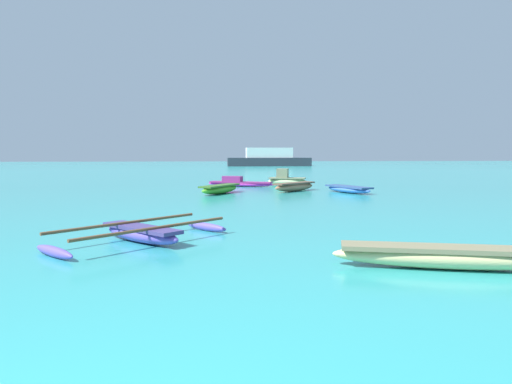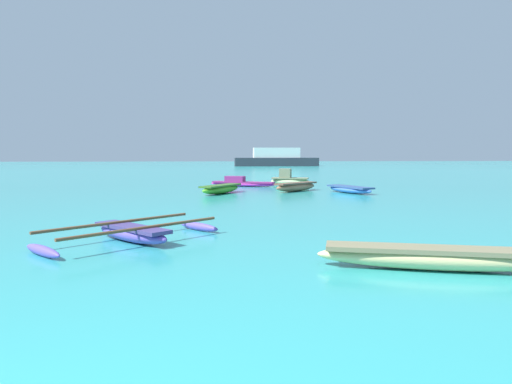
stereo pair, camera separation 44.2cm
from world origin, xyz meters
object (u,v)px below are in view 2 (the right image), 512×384
at_px(moored_boat_2, 350,189).
at_px(moored_boat_3, 221,189).
at_px(moored_boat_1, 132,233).
at_px(moored_boat_0, 242,183).
at_px(distant_ferry, 276,159).
at_px(moored_boat_5, 436,257).
at_px(moored_boat_4, 296,186).
at_px(moored_boat_6, 289,180).

xyz_separation_m(moored_boat_2, moored_boat_3, (-6.43, 0.27, 0.04)).
bearing_deg(moored_boat_1, moored_boat_0, 125.78).
bearing_deg(distant_ferry, moored_boat_5, -95.57).
bearing_deg(moored_boat_0, moored_boat_4, -32.08).
height_order(moored_boat_3, distant_ferry, distant_ferry).
bearing_deg(distant_ferry, moored_boat_3, -100.91).
height_order(moored_boat_2, moored_boat_4, moored_boat_4).
distance_m(moored_boat_1, moored_boat_5, 6.29).
bearing_deg(distant_ferry, moored_boat_2, -93.76).
distance_m(moored_boat_0, moored_boat_6, 2.99).
bearing_deg(moored_boat_0, moored_boat_1, -77.62).
distance_m(moored_boat_3, moored_boat_6, 6.81).
height_order(moored_boat_6, distant_ferry, distant_ferry).
bearing_deg(moored_boat_6, moored_boat_4, -76.81).
height_order(moored_boat_1, moored_boat_3, moored_boat_3).
bearing_deg(moored_boat_0, moored_boat_2, -21.24).
distance_m(moored_boat_4, moored_boat_6, 4.29).
xyz_separation_m(moored_boat_1, moored_boat_3, (2.17, 12.18, 0.05)).
bearing_deg(moored_boat_3, moored_boat_5, -134.38).
bearing_deg(moored_boat_1, moored_boat_6, 117.09).
height_order(moored_boat_0, moored_boat_1, moored_boat_0).
relative_size(moored_boat_4, moored_boat_5, 0.69).
xyz_separation_m(moored_boat_0, moored_boat_2, (5.10, -5.14, -0.02)).
bearing_deg(moored_boat_2, moored_boat_0, -157.60).
xyz_separation_m(moored_boat_1, moored_boat_5, (5.52, -3.02, 0.02)).
height_order(moored_boat_3, moored_boat_5, moored_boat_3).
height_order(moored_boat_5, distant_ferry, distant_ferry).
distance_m(moored_boat_0, moored_boat_3, 5.05).
bearing_deg(moored_boat_5, moored_boat_3, 118.43).
distance_m(moored_boat_4, moored_boat_5, 16.22).
height_order(moored_boat_4, moored_boat_5, moored_boat_4).
bearing_deg(moored_boat_4, moored_boat_3, 152.93).
bearing_deg(moored_boat_1, moored_boat_4, 112.55).
bearing_deg(moored_boat_6, moored_boat_5, -74.67).
height_order(moored_boat_2, moored_boat_6, moored_boat_6).
xyz_separation_m(moored_boat_2, moored_boat_5, (-3.08, -14.93, 0.02)).
height_order(moored_boat_4, distant_ferry, distant_ferry).
bearing_deg(moored_boat_6, moored_boat_3, -111.13).
distance_m(moored_boat_1, moored_boat_4, 14.53).
height_order(moored_boat_1, moored_boat_6, moored_boat_6).
distance_m(moored_boat_1, moored_boat_6, 18.62).
xyz_separation_m(moored_boat_0, moored_boat_3, (-1.33, -4.87, 0.03)).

